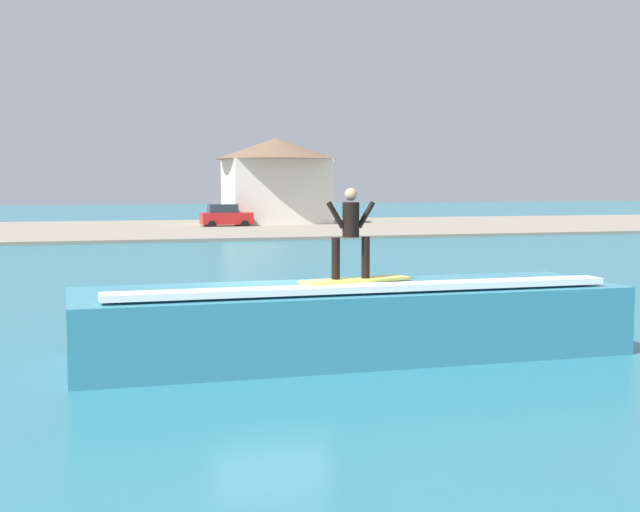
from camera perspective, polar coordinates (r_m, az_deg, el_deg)
name	(u,v)px	position (r m, az deg, el deg)	size (l,w,h in m)	color
ground_plane	(271,348)	(17.83, -3.26, -6.11)	(260.00, 260.00, 0.00)	#27697B
wave_crest	(350,319)	(17.03, 2.02, -4.19)	(10.73, 3.23, 1.51)	teal
surfboard	(355,280)	(16.43, 2.36, -1.61)	(2.28, 1.00, 0.06)	#EAD159
surfer	(351,228)	(16.33, 2.05, 1.83)	(0.97, 0.32, 1.72)	black
shoreline_bank	(122,230)	(63.87, -12.95, 1.71)	(120.00, 27.07, 0.19)	gray
car_far_shore	(225,216)	(65.93, -6.26, 2.63)	(3.86, 2.02, 1.86)	red
house_gabled_white	(276,175)	(70.63, -2.91, 5.34)	(9.91, 9.91, 7.12)	silver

